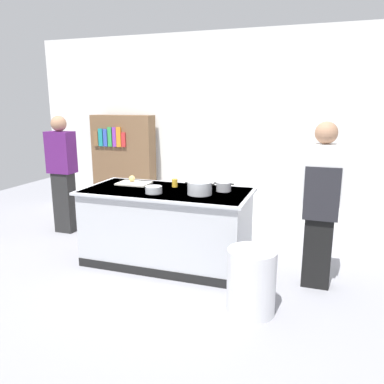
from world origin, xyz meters
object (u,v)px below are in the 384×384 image
object	(u,v)px
stock_pot	(200,188)
bookshelf	(124,164)
person_chef	(321,202)
mixing_bowl	(154,190)
onion	(132,179)
trash_bin	(251,281)
person_guest	(62,172)
sauce_pan	(224,187)
juice_cup	(175,183)

from	to	relation	value
stock_pot	bookshelf	size ratio (longest dim) A/B	0.20
person_chef	mixing_bowl	bearing A→B (deg)	98.77
onion	trash_bin	xyz separation A→B (m)	(1.73, -1.04, -0.65)
onion	person_chef	xyz separation A→B (m)	(2.29, -0.28, -0.05)
person_guest	bookshelf	world-z (taller)	person_guest
stock_pot	person_guest	world-z (taller)	person_guest
person_chef	stock_pot	bearing A→B (deg)	95.45
sauce_pan	person_guest	xyz separation A→B (m)	(-2.53, 0.41, -0.04)
person_chef	sauce_pan	bearing A→B (deg)	82.87
sauce_pan	person_chef	distance (m)	1.09
stock_pot	mixing_bowl	bearing A→B (deg)	-167.57
sauce_pan	person_chef	bearing A→B (deg)	-11.68
sauce_pan	bookshelf	bearing A→B (deg)	143.26
onion	stock_pot	size ratio (longest dim) A/B	0.24
stock_pot	person_chef	size ratio (longest dim) A/B	0.20
sauce_pan	bookshelf	distance (m)	2.74
juice_cup	bookshelf	size ratio (longest dim) A/B	0.06
juice_cup	person_guest	size ratio (longest dim) A/B	0.06
mixing_bowl	person_guest	xyz separation A→B (m)	(-1.81, 0.76, -0.03)
person_chef	trash_bin	bearing A→B (deg)	148.26
juice_cup	trash_bin	bearing A→B (deg)	-41.50
juice_cup	trash_bin	world-z (taller)	juice_cup
mixing_bowl	onion	bearing A→B (deg)	139.71
sauce_pan	juice_cup	bearing A→B (deg)	177.51
mixing_bowl	person_guest	world-z (taller)	person_guest
stock_pot	sauce_pan	bearing A→B (deg)	48.29
onion	person_guest	world-z (taller)	person_guest
onion	juice_cup	xyz separation A→B (m)	(0.60, -0.03, -0.01)
mixing_bowl	person_chef	world-z (taller)	person_chef
onion	bookshelf	distance (m)	1.86
juice_cup	person_chef	size ratio (longest dim) A/B	0.06
person_guest	trash_bin	bearing A→B (deg)	75.65
sauce_pan	juice_cup	size ratio (longest dim) A/B	2.37
juice_cup	person_chef	world-z (taller)	person_chef
person_guest	onion	bearing A→B (deg)	85.34
sauce_pan	trash_bin	distance (m)	1.28
stock_pot	person_chef	world-z (taller)	person_chef
onion	mixing_bowl	world-z (taller)	onion
sauce_pan	bookshelf	xyz separation A→B (m)	(-2.20, 1.64, -0.10)
stock_pot	person_chef	distance (m)	1.29
mixing_bowl	juice_cup	size ratio (longest dim) A/B	1.89
onion	person_chef	size ratio (longest dim) A/B	0.05
mixing_bowl	juice_cup	bearing A→B (deg)	74.27
juice_cup	person_chef	xyz separation A→B (m)	(1.69, -0.25, -0.04)
trash_bin	stock_pot	bearing A→B (deg)	134.89
bookshelf	sauce_pan	bearing A→B (deg)	-36.74
onion	mixing_bowl	distance (m)	0.64
sauce_pan	mixing_bowl	bearing A→B (deg)	-153.97
juice_cup	person_guest	world-z (taller)	person_guest
onion	trash_bin	world-z (taller)	onion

